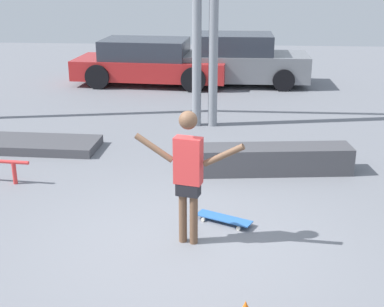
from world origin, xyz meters
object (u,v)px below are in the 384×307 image
(skateboard, at_px, (224,219))
(parked_car_grey, at_px, (238,61))
(parked_car_red, at_px, (149,62))
(manual_pad, at_px, (18,144))
(skateboarder, at_px, (188,169))
(grind_box, at_px, (270,159))

(skateboard, bearing_deg, parked_car_grey, 113.74)
(skateboard, height_order, parked_car_red, parked_car_red)
(skateboard, height_order, manual_pad, manual_pad)
(skateboarder, distance_m, grind_box, 2.94)
(grind_box, bearing_deg, skateboard, -110.90)
(skateboarder, xyz_separation_m, grind_box, (1.21, 2.57, -0.78))
(parked_car_red, bearing_deg, skateboard, -71.23)
(parked_car_red, relative_size, parked_car_grey, 1.15)
(skateboard, relative_size, manual_pad, 0.26)
(skateboard, distance_m, parked_car_red, 9.34)
(skateboard, relative_size, parked_car_grey, 0.20)
(manual_pad, distance_m, parked_car_red, 6.35)
(manual_pad, distance_m, parked_car_grey, 7.61)
(skateboard, bearing_deg, parked_car_red, 130.04)
(parked_car_red, bearing_deg, grind_box, -61.93)
(manual_pad, bearing_deg, skateboard, -35.60)
(skateboarder, xyz_separation_m, parked_car_red, (-1.93, 9.59, -0.36))
(grind_box, height_order, parked_car_grey, parked_car_grey)
(skateboarder, bearing_deg, manual_pad, 149.72)
(grind_box, bearing_deg, manual_pad, 169.18)
(skateboard, xyz_separation_m, grind_box, (0.76, 1.99, 0.17))
(skateboard, relative_size, parked_car_red, 0.18)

